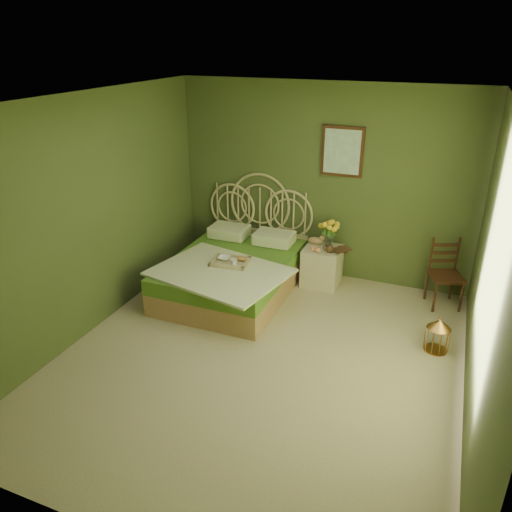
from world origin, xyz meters
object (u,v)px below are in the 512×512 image
at_px(bed, 234,270).
at_px(birdcage, 438,336).
at_px(nightstand, 323,260).
at_px(chair, 447,269).

height_order(bed, birdcage, bed).
distance_m(nightstand, chair, 1.56).
xyz_separation_m(nightstand, chair, (1.55, 0.05, 0.12)).
xyz_separation_m(bed, birdcage, (2.58, -0.44, -0.11)).
relative_size(nightstand, chair, 1.12).
xyz_separation_m(chair, birdcage, (0.00, -1.12, -0.29)).
bearing_deg(birdcage, bed, 170.26).
xyz_separation_m(bed, nightstand, (1.03, 0.63, 0.05)).
bearing_deg(birdcage, chair, 90.00).
bearing_deg(chair, bed, 172.71).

